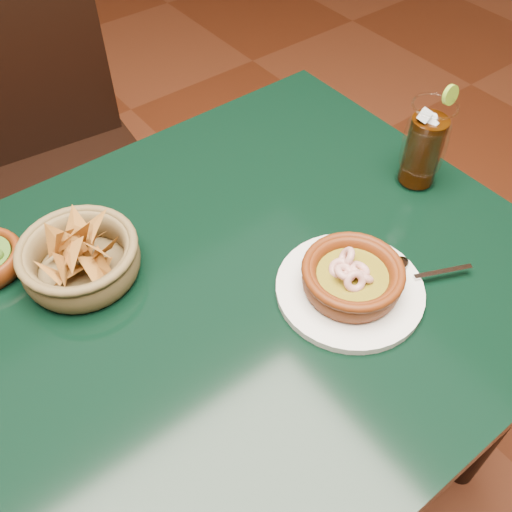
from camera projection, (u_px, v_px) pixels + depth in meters
ground at (206, 497)px, 1.39m from camera, size 7.00×7.00×0.00m
dining_table at (178, 355)px, 0.90m from camera, size 1.20×0.80×0.75m
dining_chair at (57, 166)px, 1.40m from camera, size 0.49×0.49×0.96m
shrimp_plate at (352, 280)px, 0.84m from camera, size 0.29×0.22×0.07m
chip_basket at (80, 258)px, 0.86m from camera, size 0.21×0.21×0.13m
cola_drink at (424, 145)px, 0.97m from camera, size 0.16×0.16×0.18m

